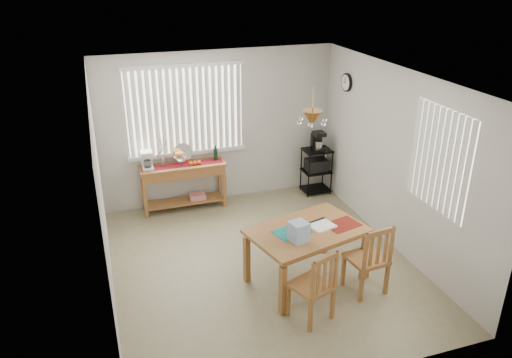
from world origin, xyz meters
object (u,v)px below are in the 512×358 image
object	(u,v)px
dining_table	(307,235)
chair_left	(314,286)
cart_items	(318,141)
chair_right	(369,259)
sideboard	(184,176)
wire_cart	(316,167)

from	to	relation	value
dining_table	chair_left	size ratio (longest dim) A/B	1.74
cart_items	chair_right	distance (m)	3.07
sideboard	chair_left	world-z (taller)	chair_left
dining_table	chair_right	bearing A→B (deg)	-36.04
wire_cart	chair_left	bearing A→B (deg)	-115.05
dining_table	chair_right	distance (m)	0.82
wire_cart	chair_right	size ratio (longest dim) A/B	0.84
cart_items	dining_table	world-z (taller)	cart_items
sideboard	chair_right	bearing A→B (deg)	-60.27
cart_items	chair_left	world-z (taller)	cart_items
sideboard	dining_table	size ratio (longest dim) A/B	0.87
chair_right	cart_items	bearing A→B (deg)	77.81
wire_cart	chair_left	xyz separation A→B (m)	(-1.51, -3.22, -0.04)
dining_table	chair_right	size ratio (longest dim) A/B	1.66
sideboard	chair_left	bearing A→B (deg)	-75.29
sideboard	cart_items	size ratio (longest dim) A/B	4.17
cart_items	wire_cart	bearing A→B (deg)	-90.00
sideboard	chair_left	size ratio (longest dim) A/B	1.52
dining_table	chair_right	xyz separation A→B (m)	(0.64, -0.47, -0.20)
wire_cart	dining_table	bearing A→B (deg)	-117.33
sideboard	chair_right	size ratio (longest dim) A/B	1.45
dining_table	wire_cart	bearing A→B (deg)	62.67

